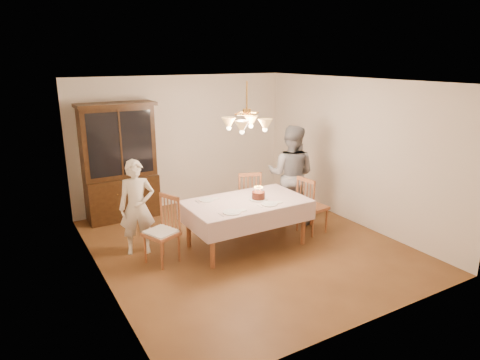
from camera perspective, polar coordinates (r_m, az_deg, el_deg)
ground at (r=7.02m, az=0.83°, el=-8.66°), size 5.00×5.00×0.00m
room_shell at (r=6.51m, az=0.89°, el=4.07°), size 5.00×5.00×5.00m
dining_table at (r=6.76m, az=0.86°, el=-3.40°), size 1.90×1.10×0.76m
china_hutch at (r=8.17m, az=-15.72°, el=2.06°), size 1.38×0.54×2.16m
chair_far_side at (r=7.75m, az=1.04°, el=-2.70°), size 0.55×0.54×1.00m
chair_left_end at (r=6.40m, az=-10.39°, el=-7.02°), size 0.55×0.57×1.00m
chair_right_end at (r=7.46m, az=9.57°, el=-3.68°), size 0.47×0.49×1.00m
elderly_woman at (r=6.69m, az=-13.57°, el=-3.56°), size 0.62×0.50×1.48m
adult_in_grey at (r=7.76m, az=6.79°, el=0.72°), size 1.09×1.10×1.79m
birthday_cake at (r=6.79m, az=2.47°, el=-2.13°), size 0.30×0.30×0.21m
place_setting_near_left at (r=6.23m, az=-1.00°, el=-4.30°), size 0.41×0.27×0.02m
place_setting_near_right at (r=6.59m, az=4.01°, el=-3.19°), size 0.40×0.25×0.02m
place_setting_far_left at (r=6.78m, az=-4.37°, el=-2.65°), size 0.38×0.23×0.02m
chandelier at (r=6.44m, az=0.90°, el=7.51°), size 0.62×0.62×0.73m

